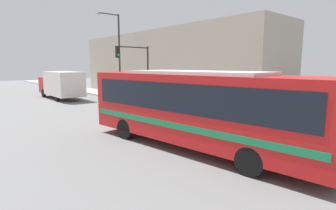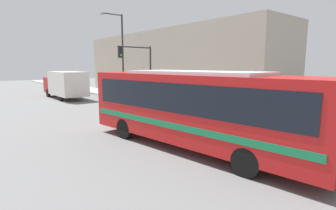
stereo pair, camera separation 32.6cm
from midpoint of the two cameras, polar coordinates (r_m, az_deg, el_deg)
The scene contains 9 objects.
ground_plane at distance 12.47m, azimuth 5.81°, elevation -7.73°, with size 120.00×120.00×0.00m, color slate.
sidewalk at distance 32.12m, azimuth -11.99°, elevation 2.39°, with size 3.10×70.00×0.18m.
building_facade at distance 29.83m, azimuth 0.66°, elevation 8.72°, with size 6.00×26.97×7.04m.
city_bus at distance 10.97m, azimuth 6.69°, elevation 0.09°, with size 3.80×11.05×3.28m.
delivery_truck at distance 29.62m, azimuth -21.19°, elevation 4.34°, with size 2.43×7.59×2.84m.
fire_hydrant at distance 19.04m, azimuth 7.03°, elevation -0.29°, with size 0.20×0.28×0.77m.
traffic_light_pole at distance 22.86m, azimuth -5.83°, elevation 8.89°, with size 3.28×0.35×4.96m.
parking_meter at distance 23.77m, azimuth -4.04°, elevation 2.66°, with size 0.14×0.14×1.24m.
street_lamp at distance 27.73m, azimuth -10.04°, elevation 11.78°, with size 2.55×0.28×8.38m.
Camera 2 is at (-8.35, -8.55, 3.52)m, focal length 28.00 mm.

